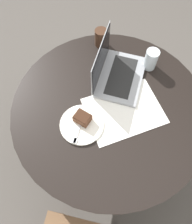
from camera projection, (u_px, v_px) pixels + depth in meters
ground_plane at (105, 146)px, 1.81m from camera, size 12.00×12.00×0.00m
dining_table at (108, 117)px, 1.29m from camera, size 1.06×1.06×0.70m
paper_document at (124, 111)px, 1.16m from camera, size 0.48×0.44×0.00m
plate at (82, 125)px, 1.12m from camera, size 0.23×0.23×0.01m
cake_slice at (82, 118)px, 1.10m from camera, size 0.08×0.09×0.05m
fork at (78, 131)px, 1.10m from camera, size 0.16×0.09×0.00m
coffee_glass at (101, 38)px, 1.33m from camera, size 0.07×0.07×0.11m
water_glass at (151, 60)px, 1.24m from camera, size 0.07×0.07×0.12m
laptop at (116, 73)px, 1.23m from camera, size 0.42×0.37×0.23m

